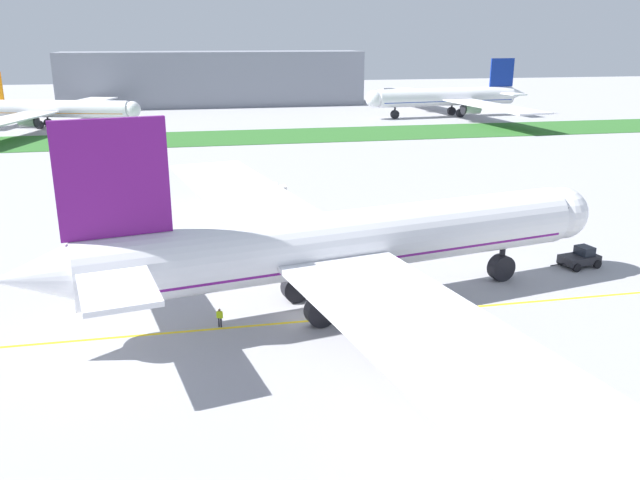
# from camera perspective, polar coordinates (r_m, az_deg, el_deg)

# --- Properties ---
(ground_plane) EXTENTS (600.00, 600.00, 0.00)m
(ground_plane) POSITION_cam_1_polar(r_m,az_deg,el_deg) (56.63, -1.38, -6.79)
(ground_plane) COLOR #9E9EA3
(ground_plane) RESTS_ON ground
(apron_taxi_line) EXTENTS (280.00, 0.36, 0.01)m
(apron_taxi_line) POSITION_cam_1_polar(r_m,az_deg,el_deg) (55.93, -1.23, -7.11)
(apron_taxi_line) COLOR yellow
(apron_taxi_line) RESTS_ON ground
(grass_median_strip) EXTENTS (320.00, 24.00, 0.10)m
(grass_median_strip) POSITION_cam_1_polar(r_m,az_deg,el_deg) (158.06, -8.28, 8.85)
(grass_median_strip) COLOR #2D6628
(grass_median_strip) RESTS_ON ground
(airliner_foreground) EXTENTS (53.94, 86.58, 17.64)m
(airliner_foreground) POSITION_cam_1_polar(r_m,az_deg,el_deg) (56.47, 1.51, -0.35)
(airliner_foreground) COLOR white
(airliner_foreground) RESTS_ON ground
(pushback_tug) EXTENTS (5.88, 3.32, 2.14)m
(pushback_tug) POSITION_cam_1_polar(r_m,az_deg,el_deg) (73.67, 21.80, -1.43)
(pushback_tug) COLOR #26262B
(pushback_tug) RESTS_ON ground
(ground_crew_wingwalker_port) EXTENTS (0.53, 0.40, 1.64)m
(ground_crew_wingwalker_port) POSITION_cam_1_polar(r_m,az_deg,el_deg) (55.11, -8.77, -6.58)
(ground_crew_wingwalker_port) COLOR black
(ground_crew_wingwalker_port) RESTS_ON ground
(ground_crew_marshaller_front) EXTENTS (0.24, 0.56, 1.59)m
(ground_crew_marshaller_front) POSITION_cam_1_polar(r_m,az_deg,el_deg) (57.45, 10.05, -5.65)
(ground_crew_marshaller_front) COLOR black
(ground_crew_marshaller_front) RESTS_ON ground
(service_truck_baggage_loader) EXTENTS (5.01, 2.62, 2.50)m
(service_truck_baggage_loader) POSITION_cam_1_polar(r_m,az_deg,el_deg) (96.07, -4.48, 4.26)
(service_truck_baggage_loader) COLOR white
(service_truck_baggage_loader) RESTS_ON ground
(parked_airliner_far_centre) EXTENTS (46.24, 75.44, 14.30)m
(parked_airliner_far_centre) POSITION_cam_1_polar(r_m,az_deg,el_deg) (186.62, -22.48, 10.52)
(parked_airliner_far_centre) COLOR white
(parked_airliner_far_centre) RESTS_ON ground
(parked_airliner_far_right) EXTENTS (52.30, 83.63, 16.66)m
(parked_airliner_far_right) POSITION_cam_1_polar(r_m,az_deg,el_deg) (201.66, 11.21, 12.15)
(parked_airliner_far_right) COLOR white
(parked_airliner_far_right) RESTS_ON ground
(terminal_building) EXTENTS (100.80, 20.00, 18.00)m
(terminal_building) POSITION_cam_1_polar(r_m,az_deg,el_deg) (232.35, -9.24, 13.74)
(terminal_building) COLOR gray
(terminal_building) RESTS_ON ground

